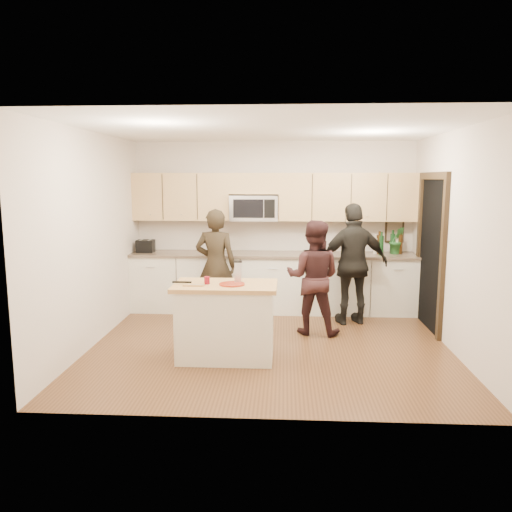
# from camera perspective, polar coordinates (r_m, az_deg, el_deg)

# --- Properties ---
(floor) EXTENTS (4.50, 4.50, 0.00)m
(floor) POSITION_cam_1_polar(r_m,az_deg,el_deg) (6.50, 1.59, -10.12)
(floor) COLOR brown
(floor) RESTS_ON ground
(room_shell) EXTENTS (4.52, 4.02, 2.71)m
(room_shell) POSITION_cam_1_polar(r_m,az_deg,el_deg) (6.16, 1.66, 5.29)
(room_shell) COLOR beige
(room_shell) RESTS_ON ground
(back_cabinetry) EXTENTS (4.50, 0.66, 0.94)m
(back_cabinetry) POSITION_cam_1_polar(r_m,az_deg,el_deg) (8.01, 1.96, -2.99)
(back_cabinetry) COLOR silver
(back_cabinetry) RESTS_ON ground
(upper_cabinetry) EXTENTS (4.50, 0.33, 0.75)m
(upper_cabinetry) POSITION_cam_1_polar(r_m,az_deg,el_deg) (7.99, 2.27, 6.90)
(upper_cabinetry) COLOR tan
(upper_cabinetry) RESTS_ON ground
(microwave) EXTENTS (0.76, 0.41, 0.40)m
(microwave) POSITION_cam_1_polar(r_m,az_deg,el_deg) (7.97, -0.22, 5.52)
(microwave) COLOR silver
(microwave) RESTS_ON ground
(doorway) EXTENTS (0.06, 1.25, 2.20)m
(doorway) POSITION_cam_1_polar(r_m,az_deg,el_deg) (7.40, 19.38, 0.93)
(doorway) COLOR black
(doorway) RESTS_ON ground
(framed_picture) EXTENTS (0.30, 0.03, 0.38)m
(framed_picture) POSITION_cam_1_polar(r_m,az_deg,el_deg) (8.36, 15.53, 2.81)
(framed_picture) COLOR black
(framed_picture) RESTS_ON ground
(dish_towel) EXTENTS (0.34, 0.60, 0.48)m
(dish_towel) POSITION_cam_1_polar(r_m,az_deg,el_deg) (7.84, -5.02, -0.83)
(dish_towel) COLOR white
(dish_towel) RESTS_ON ground
(island) EXTENTS (1.20, 0.70, 0.90)m
(island) POSITION_cam_1_polar(r_m,az_deg,el_deg) (5.92, -3.48, -7.41)
(island) COLOR silver
(island) RESTS_ON ground
(red_plate) EXTENTS (0.30, 0.30, 0.02)m
(red_plate) POSITION_cam_1_polar(r_m,az_deg,el_deg) (5.75, -2.76, -3.23)
(red_plate) COLOR maroon
(red_plate) RESTS_ON island
(box_grater) EXTENTS (0.09, 0.05, 0.25)m
(box_grater) POSITION_cam_1_polar(r_m,az_deg,el_deg) (5.82, -2.07, -1.74)
(box_grater) COLOR silver
(box_grater) RESTS_ON red_plate
(drink_glass) EXTENTS (0.07, 0.07, 0.09)m
(drink_glass) POSITION_cam_1_polar(r_m,az_deg,el_deg) (5.81, -5.63, -2.79)
(drink_glass) COLOR maroon
(drink_glass) RESTS_ON island
(cutting_board) EXTENTS (0.23, 0.19, 0.02)m
(cutting_board) POSITION_cam_1_polar(r_m,az_deg,el_deg) (5.78, -7.07, -3.23)
(cutting_board) COLOR #A97A46
(cutting_board) RESTS_ON island
(tongs) EXTENTS (0.23, 0.03, 0.02)m
(tongs) POSITION_cam_1_polar(r_m,az_deg,el_deg) (5.84, -8.46, -2.97)
(tongs) COLOR black
(tongs) RESTS_ON cutting_board
(knife) EXTENTS (0.18, 0.02, 0.01)m
(knife) POSITION_cam_1_polar(r_m,az_deg,el_deg) (5.71, -6.84, -3.26)
(knife) COLOR silver
(knife) RESTS_ON cutting_board
(toaster) EXTENTS (0.27, 0.22, 0.20)m
(toaster) POSITION_cam_1_polar(r_m,az_deg,el_deg) (8.19, -12.51, 1.11)
(toaster) COLOR black
(toaster) RESTS_ON back_cabinetry
(bottle_cluster) EXTENTS (0.69, 0.29, 0.37)m
(bottle_cluster) POSITION_cam_1_polar(r_m,az_deg,el_deg) (8.07, 14.47, 1.48)
(bottle_cluster) COLOR black
(bottle_cluster) RESTS_ON back_cabinetry
(orchid) EXTENTS (0.26, 0.23, 0.43)m
(orchid) POSITION_cam_1_polar(r_m,az_deg,el_deg) (8.12, 15.78, 1.73)
(orchid) COLOR #286629
(orchid) RESTS_ON back_cabinetry
(woman_left) EXTENTS (0.64, 0.45, 1.68)m
(woman_left) POSITION_cam_1_polar(r_m,az_deg,el_deg) (7.43, -4.61, -1.06)
(woman_left) COLOR black
(woman_left) RESTS_ON ground
(woman_center) EXTENTS (0.86, 0.73, 1.56)m
(woman_center) POSITION_cam_1_polar(r_m,az_deg,el_deg) (6.83, 6.56, -2.45)
(woman_center) COLOR black
(woman_center) RESTS_ON ground
(woman_right) EXTENTS (1.11, 0.66, 1.77)m
(woman_right) POSITION_cam_1_polar(r_m,az_deg,el_deg) (7.37, 11.09, -0.93)
(woman_right) COLOR black
(woman_right) RESTS_ON ground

